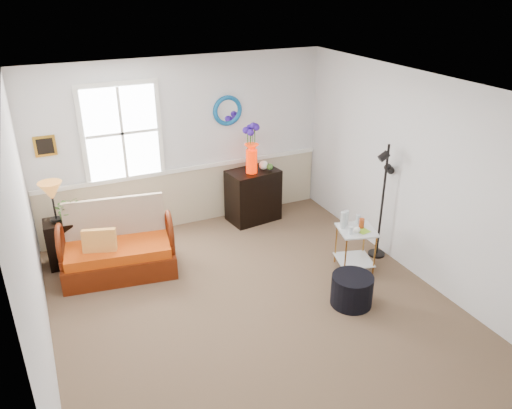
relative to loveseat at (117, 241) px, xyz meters
name	(u,v)px	position (x,y,z in m)	size (l,w,h in m)	color
floor	(254,307)	(1.29, -1.47, -0.47)	(4.50, 5.00, 0.01)	brown
ceiling	(253,90)	(1.29, -1.47, 2.13)	(4.50, 5.00, 0.01)	white
walls	(254,209)	(1.29, -1.47, 0.83)	(4.51, 5.01, 2.60)	silver
wainscot	(188,197)	(1.29, 1.01, -0.02)	(4.46, 0.02, 0.90)	#BFB18F
chair_rail	(186,169)	(1.29, 1.00, 0.45)	(4.46, 0.04, 0.06)	white
window	(122,133)	(0.39, 1.00, 1.13)	(1.14, 0.06, 1.44)	white
picture	(45,146)	(-0.63, 1.01, 1.08)	(0.28, 0.03, 0.28)	gold
mirror	(227,111)	(1.99, 1.01, 1.28)	(0.47, 0.47, 0.07)	#1076B5
loveseat	(117,241)	(0.00, 0.00, 0.00)	(1.42, 0.81, 0.93)	#5C1A06
throw_pillow	(100,245)	(-0.23, -0.10, 0.05)	(0.42, 0.10, 0.42)	#C05118
lamp_stand	(61,243)	(-0.67, 0.52, -0.14)	(0.37, 0.37, 0.65)	black
table_lamp	(53,202)	(-0.67, 0.54, 0.46)	(0.30, 0.30, 0.56)	#C5752D
potted_plant	(67,212)	(-0.52, 0.48, 0.32)	(0.31, 0.34, 0.27)	#407029
cabinet	(253,195)	(2.27, 0.70, -0.05)	(0.78, 0.50, 0.84)	black
flower_vase	(251,149)	(2.22, 0.64, 0.75)	(0.22, 0.22, 0.76)	red
side_table	(355,249)	(2.87, -1.25, -0.17)	(0.47, 0.47, 0.60)	#B97F31
tabletop_items	(354,221)	(2.85, -1.20, 0.24)	(0.37, 0.37, 0.22)	silver
floor_lamp	(382,202)	(3.39, -1.08, 0.36)	(0.24, 0.24, 1.64)	black
ottoman	(352,290)	(2.38, -1.89, -0.27)	(0.50, 0.50, 0.38)	black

